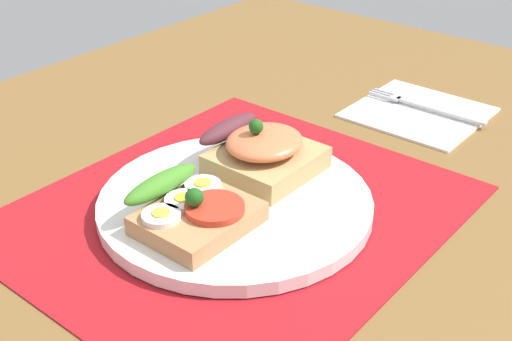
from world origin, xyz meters
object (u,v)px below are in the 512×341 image
Objects in this scene: napkin at (419,111)px; fork at (422,105)px; sandwich_egg_tomato at (192,210)px; sandwich_salmon at (262,151)px; plate at (235,203)px.

napkin is 0.96× the size of fork.
sandwich_egg_tomato is 36.83cm from fork.
sandwich_egg_tomato is 0.91× the size of sandwich_salmon.
fork is (36.64, -2.93, -2.21)cm from sandwich_egg_tomato.
sandwich_egg_tomato is at bearing 175.43° from fork.
sandwich_salmon reaches higher than napkin.
sandwich_salmon is at bearing 170.52° from fork.
sandwich_salmon reaches higher than sandwich_egg_tomato.
sandwich_egg_tomato reaches higher than fork.
plate is 1.73× the size of napkin.
fork is (0.90, 0.05, 0.46)cm from napkin.
fork is at bearing -5.28° from plate.
sandwich_salmon is at bearing 14.04° from plate.
napkin is at bearing -5.53° from plate.
sandwich_salmon reaches higher than plate.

